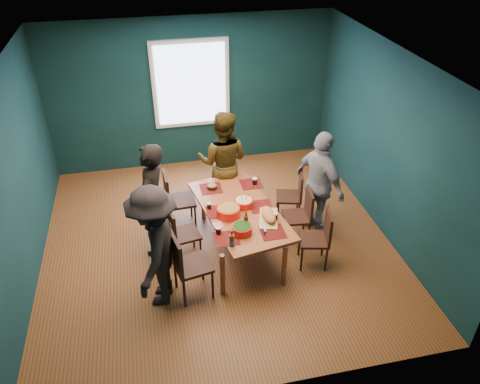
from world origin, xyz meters
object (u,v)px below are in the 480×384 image
at_px(bowl_salad, 228,211).
at_px(bowl_herbs, 242,229).
at_px(person_near_left, 155,247).
at_px(chair_right_mid, 302,212).
at_px(dining_table, 240,213).
at_px(chair_left_mid, 179,231).
at_px(chair_left_near, 185,262).
at_px(person_far_left, 153,201).
at_px(person_back, 223,162).
at_px(person_right, 320,184).
at_px(cutting_board, 269,215).
at_px(chair_right_near, 320,235).
at_px(chair_left_far, 174,196).
at_px(bowl_dumpling, 244,203).
at_px(chair_right_far, 294,192).

distance_m(bowl_salad, bowl_herbs, 0.42).
bearing_deg(person_near_left, chair_right_mid, 126.13).
height_order(dining_table, bowl_salad, bowl_salad).
xyz_separation_m(chair_left_mid, chair_left_near, (0.01, -0.72, 0.06)).
bearing_deg(person_far_left, person_back, 149.83).
bearing_deg(bowl_salad, chair_right_mid, 7.42).
xyz_separation_m(person_far_left, bowl_salad, (0.98, -0.35, -0.07)).
bearing_deg(chair_right_mid, dining_table, -171.88).
xyz_separation_m(person_right, cutting_board, (-0.91, -0.51, -0.06)).
height_order(chair_right_near, person_right, person_right).
xyz_separation_m(dining_table, chair_left_far, (-0.85, 0.74, -0.09)).
height_order(chair_right_mid, cutting_board, chair_right_mid).
bearing_deg(person_right, chair_left_mid, 76.37).
bearing_deg(chair_left_near, bowl_dumpling, 30.06).
bearing_deg(person_near_left, chair_right_near, 111.52).
bearing_deg(chair_left_mid, chair_right_near, -25.30).
bearing_deg(person_back, person_far_left, 58.74).
distance_m(chair_left_near, chair_right_near, 1.86).
relative_size(dining_table, bowl_herbs, 7.45).
distance_m(chair_left_near, bowl_salad, 0.95).
distance_m(chair_left_mid, bowl_salad, 0.74).
xyz_separation_m(chair_left_mid, chair_right_mid, (1.79, 0.07, -0.01)).
bearing_deg(chair_left_near, cutting_board, 9.44).
xyz_separation_m(person_near_left, bowl_herbs, (1.11, 0.21, -0.06)).
xyz_separation_m(chair_right_far, chair_right_near, (0.02, -1.09, 0.01)).
bearing_deg(chair_left_far, person_back, 20.82).
bearing_deg(chair_left_near, person_back, 54.57).
distance_m(chair_left_far, person_right, 2.16).
height_order(person_back, person_near_left, person_back).
bearing_deg(chair_left_mid, bowl_salad, -16.54).
relative_size(chair_right_far, chair_right_near, 0.97).
xyz_separation_m(chair_left_far, chair_left_near, (-0.01, -1.50, 0.01)).
height_order(chair_left_mid, person_far_left, person_far_left).
height_order(chair_right_far, bowl_dumpling, bowl_dumpling).
height_order(chair_left_mid, chair_right_mid, chair_left_mid).
distance_m(chair_left_far, bowl_dumpling, 1.16).
height_order(dining_table, bowl_herbs, bowl_herbs).
xyz_separation_m(person_near_left, bowl_salad, (1.01, 0.62, -0.06)).
bearing_deg(chair_right_far, bowl_herbs, -120.01).
relative_size(chair_left_mid, chair_left_near, 0.89).
xyz_separation_m(chair_left_mid, person_near_left, (-0.33, -0.69, 0.33)).
xyz_separation_m(chair_right_mid, person_near_left, (-2.12, -0.77, 0.34)).
bearing_deg(dining_table, bowl_dumpling, 29.03).
bearing_deg(bowl_herbs, person_near_left, -169.17).
distance_m(dining_table, chair_left_mid, 0.87).
bearing_deg(chair_left_far, bowl_dumpling, -39.76).
distance_m(bowl_salad, cutting_board, 0.54).
height_order(person_near_left, bowl_salad, person_near_left).
bearing_deg(dining_table, person_right, -1.24).
distance_m(person_back, person_right, 1.55).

